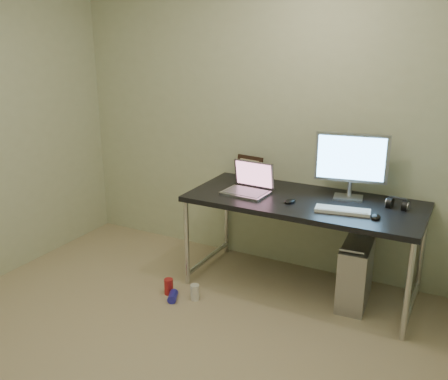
% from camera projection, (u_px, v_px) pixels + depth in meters
% --- Properties ---
extents(floor, '(3.50, 3.50, 0.00)m').
position_uv_depth(floor, '(142.00, 365.00, 3.07)').
color(floor, tan).
rests_on(floor, ground).
extents(wall_back, '(3.50, 0.02, 2.50)m').
position_uv_depth(wall_back, '(261.00, 120.00, 4.16)').
color(wall_back, beige).
rests_on(wall_back, ground).
extents(desk, '(1.76, 0.77, 0.75)m').
position_uv_depth(desk, '(304.00, 208.00, 3.78)').
color(desk, black).
rests_on(desk, ground).
extents(tower_computer, '(0.23, 0.47, 0.51)m').
position_uv_depth(tower_computer, '(355.00, 273.00, 3.71)').
color(tower_computer, '#A9A9AE').
rests_on(tower_computer, ground).
extents(cable_a, '(0.01, 0.16, 0.69)m').
position_uv_depth(cable_a, '(361.00, 236.00, 3.98)').
color(cable_a, black).
rests_on(cable_a, ground).
extents(cable_b, '(0.02, 0.11, 0.71)m').
position_uv_depth(cable_b, '(372.00, 241.00, 3.93)').
color(cable_b, black).
rests_on(cable_b, ground).
extents(can_red, '(0.09, 0.09, 0.13)m').
position_uv_depth(can_red, '(169.00, 286.00, 3.88)').
color(can_red, red).
rests_on(can_red, ground).
extents(can_white, '(0.09, 0.09, 0.12)m').
position_uv_depth(can_white, '(195.00, 292.00, 3.80)').
color(can_white, silver).
rests_on(can_white, ground).
extents(can_blue, '(0.11, 0.14, 0.07)m').
position_uv_depth(can_blue, '(173.00, 296.00, 3.80)').
color(can_blue, '#2826BA').
rests_on(can_blue, ground).
extents(laptop, '(0.36, 0.30, 0.24)m').
position_uv_depth(laptop, '(249.00, 186.00, 3.90)').
color(laptop, '#A8A9AF').
rests_on(laptop, desk).
extents(monitor, '(0.53, 0.19, 0.50)m').
position_uv_depth(monitor, '(351.00, 161.00, 3.69)').
color(monitor, '#A8A9AF').
rests_on(monitor, desk).
extents(keyboard, '(0.39, 0.19, 0.02)m').
position_uv_depth(keyboard, '(343.00, 210.00, 3.49)').
color(keyboard, white).
rests_on(keyboard, desk).
extents(mouse_right, '(0.09, 0.12, 0.04)m').
position_uv_depth(mouse_right, '(376.00, 216.00, 3.38)').
color(mouse_right, black).
rests_on(mouse_right, desk).
extents(mouse_left, '(0.09, 0.12, 0.04)m').
position_uv_depth(mouse_left, '(290.00, 200.00, 3.68)').
color(mouse_left, black).
rests_on(mouse_left, desk).
extents(headphones, '(0.16, 0.09, 0.10)m').
position_uv_depth(headphones, '(397.00, 205.00, 3.57)').
color(headphones, black).
rests_on(headphones, desk).
extents(picture_frame, '(0.25, 0.10, 0.20)m').
position_uv_depth(picture_frame, '(249.00, 167.00, 4.26)').
color(picture_frame, black).
rests_on(picture_frame, desk).
extents(webcam, '(0.04, 0.03, 0.12)m').
position_uv_depth(webcam, '(263.00, 173.00, 4.12)').
color(webcam, silver).
rests_on(webcam, desk).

